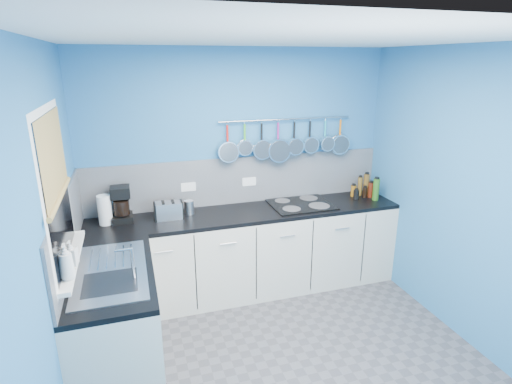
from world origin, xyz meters
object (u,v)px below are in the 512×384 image
soap_bottle_a (66,262)px  canister (189,207)px  paper_towel (105,210)px  hob (300,204)px  soap_bottle_b (70,253)px  toaster (168,210)px  coffee_maker (121,204)px

soap_bottle_a → canister: size_ratio=1.70×
paper_towel → hob: 1.97m
soap_bottle_b → toaster: 1.30m
soap_bottle_a → soap_bottle_b: soap_bottle_a is taller
paper_towel → hob: (1.96, -0.03, -0.13)m
coffee_maker → canister: 0.64m
toaster → hob: (1.39, -0.00, -0.08)m
canister → toaster: bearing=-163.4°
paper_towel → coffee_maker: bearing=12.3°
soap_bottle_b → paper_towel: bearing=81.2°
coffee_maker → canister: bearing=-0.1°
soap_bottle_a → hob: bearing=30.4°
soap_bottle_a → toaster: bearing=59.3°
soap_bottle_a → toaster: soap_bottle_a is taller
soap_bottle_b → toaster: size_ratio=0.67×
soap_bottle_a → coffee_maker: soap_bottle_a is taller
paper_towel → toaster: bearing=-3.0°
canister → soap_bottle_b: bearing=-130.6°
paper_towel → canister: size_ratio=1.99×
coffee_maker → toaster: coffee_maker is taller
soap_bottle_a → canister: bearing=54.1°
coffee_maker → hob: coffee_maker is taller
soap_bottle_b → soap_bottle_a: bearing=-90.0°
soap_bottle_b → toaster: bearing=54.7°
hob → soap_bottle_a: bearing=-149.6°
soap_bottle_a → toaster: size_ratio=0.94×
paper_towel → toaster: 0.58m
coffee_maker → toaster: (0.43, -0.06, -0.09)m
soap_bottle_b → canister: bearing=49.4°
paper_towel → hob: size_ratio=0.44×
soap_bottle_a → paper_towel: size_ratio=0.85×
soap_bottle_a → canister: soap_bottle_a is taller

